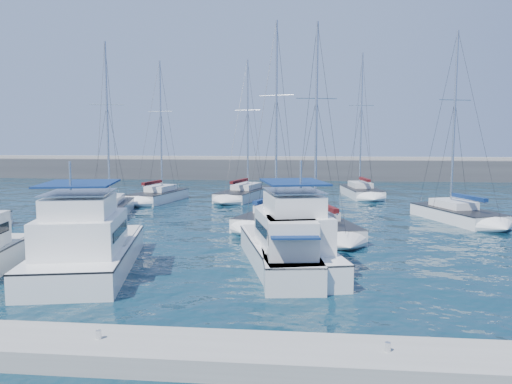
# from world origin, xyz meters

# --- Properties ---
(ground) EXTENTS (220.00, 220.00, 0.00)m
(ground) POSITION_xyz_m (0.00, 0.00, 0.00)
(ground) COLOR black
(ground) RESTS_ON ground
(breakwater) EXTENTS (160.00, 6.00, 4.45)m
(breakwater) POSITION_xyz_m (0.00, 52.00, 1.05)
(breakwater) COLOR #424244
(breakwater) RESTS_ON ground
(dock) EXTENTS (40.00, 2.20, 0.60)m
(dock) POSITION_xyz_m (0.00, -11.00, 0.30)
(dock) COLOR gray
(dock) RESTS_ON ground
(dock_cleat_centre) EXTENTS (0.16, 0.16, 0.25)m
(dock_cleat_centre) POSITION_xyz_m (0.00, -11.00, 0.72)
(dock_cleat_centre) COLOR silver
(dock_cleat_centre) RESTS_ON dock
(dock_cleat_near_stbd) EXTENTS (0.16, 0.16, 0.25)m
(dock_cleat_near_stbd) POSITION_xyz_m (8.00, -11.00, 0.72)
(dock_cleat_near_stbd) COLOR silver
(dock_cleat_near_stbd) RESTS_ON dock
(motor_yacht_port_inner) EXTENTS (6.07, 10.68, 4.69)m
(motor_yacht_port_inner) POSITION_xyz_m (-4.42, -2.16, 1.13)
(motor_yacht_port_inner) COLOR white
(motor_yacht_port_inner) RESTS_ON ground
(motor_yacht_stbd_inner) EXTENTS (5.78, 10.24, 4.69)m
(motor_yacht_stbd_inner) POSITION_xyz_m (4.96, -0.44, 1.13)
(motor_yacht_stbd_inner) COLOR white
(motor_yacht_stbd_inner) RESTS_ON ground
(motor_yacht_stbd_outer) EXTENTS (3.20, 5.76, 3.20)m
(motor_yacht_stbd_outer) POSITION_xyz_m (5.09, -2.48, 0.94)
(motor_yacht_stbd_outer) COLOR silver
(motor_yacht_stbd_outer) RESTS_ON ground
(sailboat_mid_b) EXTENTS (4.87, 9.37, 14.29)m
(sailboat_mid_b) POSITION_xyz_m (-10.27, 14.52, 0.51)
(sailboat_mid_b) COLOR silver
(sailboat_mid_b) RESTS_ON ground
(sailboat_mid_c) EXTENTS (5.20, 8.27, 14.84)m
(sailboat_mid_c) POSITION_xyz_m (3.29, 11.34, 0.53)
(sailboat_mid_c) COLOR white
(sailboat_mid_c) RESTS_ON ground
(sailboat_mid_d) EXTENTS (5.51, 9.74, 14.15)m
(sailboat_mid_d) POSITION_xyz_m (6.57, 8.79, 0.50)
(sailboat_mid_d) COLOR silver
(sailboat_mid_d) RESTS_ON ground
(sailboat_mid_e) EXTENTS (5.61, 8.70, 14.55)m
(sailboat_mid_e) POSITION_xyz_m (17.03, 14.59, 0.52)
(sailboat_mid_e) COLOR white
(sailboat_mid_e) RESTS_ON ground
(sailboat_back_a) EXTENTS (4.47, 8.10, 14.14)m
(sailboat_back_a) POSITION_xyz_m (-8.91, 23.89, 0.52)
(sailboat_back_a) COLOR white
(sailboat_back_a) RESTS_ON ground
(sailboat_back_b) EXTENTS (5.25, 9.92, 14.56)m
(sailboat_back_b) POSITION_xyz_m (-0.66, 26.78, 0.51)
(sailboat_back_b) COLOR silver
(sailboat_back_b) RESTS_ON ground
(sailboat_back_c) EXTENTS (4.14, 8.34, 15.56)m
(sailboat_back_c) POSITION_xyz_m (11.51, 29.90, 0.53)
(sailboat_back_c) COLOR white
(sailboat_back_c) RESTS_ON ground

